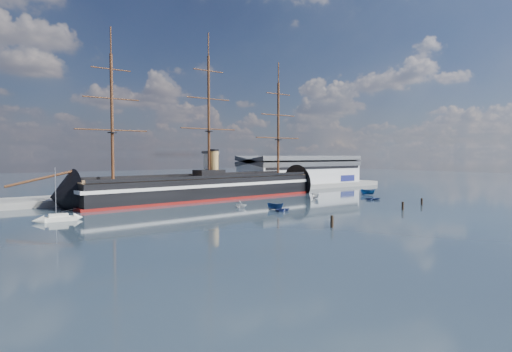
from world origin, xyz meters
TOP-DOWN VIEW (x-y plane):
  - ground at (0.00, 40.00)m, footprint 600.00×600.00m
  - quay at (10.00, 76.00)m, footprint 180.00×18.00m
  - warehouse at (58.00, 80.00)m, footprint 63.00×21.00m
  - quay_tower at (3.00, 73.00)m, footprint 5.00×5.00m
  - warship at (-9.30, 60.00)m, footprint 113.30×21.10m
  - sailboat at (-60.19, 37.62)m, footprint 8.11×3.26m
  - motorboat_a at (-6.51, 22.64)m, footprint 6.47×4.22m
  - motorboat_b at (-6.60, 19.07)m, footprint 1.31×3.02m
  - motorboat_c at (25.33, 38.14)m, footprint 6.49×4.23m
  - motorboat_d at (-11.65, 32.23)m, footprint 6.41×5.04m
  - motorboat_e at (37.17, 22.06)m, footprint 2.61×3.35m
  - motorboat_f at (50.80, 35.06)m, footprint 7.46×4.22m
  - piling_near_left at (-15.73, -7.10)m, footprint 0.64×0.64m
  - piling_near_right at (21.80, 0.53)m, footprint 0.64×0.64m
  - piling_far_right at (37.64, 4.29)m, footprint 0.64×0.64m

SIDE VIEW (x-z plane):
  - ground at x=0.00m, z-range 0.00..0.00m
  - quay at x=10.00m, z-range -1.00..1.00m
  - motorboat_a at x=-6.51m, z-range -1.21..1.21m
  - motorboat_b at x=-6.60m, z-range -0.69..0.69m
  - motorboat_c at x=25.33m, z-range -1.22..1.22m
  - motorboat_d at x=-11.65m, z-range -1.08..1.08m
  - motorboat_e at x=37.17m, z-range -0.73..0.73m
  - motorboat_f at x=50.80m, z-range -1.41..1.41m
  - piling_near_left at x=-15.73m, z-range -1.63..1.63m
  - piling_near_right at x=21.80m, z-range -1.51..1.51m
  - piling_far_right at x=37.64m, z-range -1.35..1.35m
  - sailboat at x=-60.19m, z-range -5.50..7.11m
  - warship at x=-9.30m, z-range -22.93..31.01m
  - warehouse at x=58.00m, z-range 2.18..13.78m
  - quay_tower at x=3.00m, z-range 2.25..17.25m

